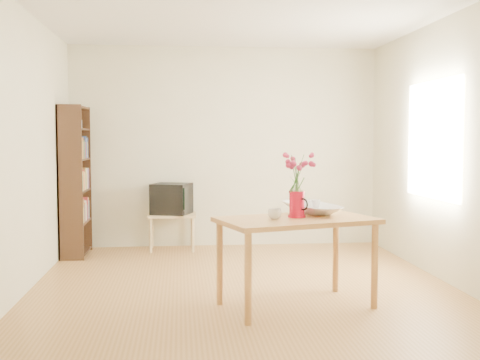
{
  "coord_description": "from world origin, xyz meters",
  "views": [
    {
      "loc": [
        -0.59,
        -5.62,
        1.42
      ],
      "look_at": [
        0.0,
        0.3,
        1.0
      ],
      "focal_mm": 45.0,
      "sensor_mm": 36.0,
      "label": 1
    }
  ],
  "objects": [
    {
      "name": "teacup_a",
      "position": [
        0.53,
        -0.39,
        0.94
      ],
      "size": [
        0.09,
        0.09,
        0.07
      ],
      "primitive_type": "imported",
      "rotation": [
        0.0,
        0.0,
        0.3
      ],
      "color": "white",
      "rests_on": "bowl"
    },
    {
      "name": "tv_stand",
      "position": [
        -0.7,
        1.97,
        0.39
      ],
      "size": [
        0.6,
        0.45,
        0.46
      ],
      "color": "tan",
      "rests_on": "ground"
    },
    {
      "name": "mug",
      "position": [
        0.18,
        -0.77,
        0.79
      ],
      "size": [
        0.15,
        0.15,
        0.09
      ],
      "primitive_type": "imported",
      "rotation": [
        0.0,
        0.0,
        3.81
      ],
      "color": "white",
      "rests_on": "table"
    },
    {
      "name": "bookshelf",
      "position": [
        -1.85,
        1.75,
        0.84
      ],
      "size": [
        0.28,
        0.7,
        1.8
      ],
      "color": "black",
      "rests_on": "ground"
    },
    {
      "name": "teacup_b",
      "position": [
        0.62,
        -0.37,
        0.94
      ],
      "size": [
        0.09,
        0.09,
        0.06
      ],
      "primitive_type": "imported",
      "rotation": [
        0.0,
        0.0,
        1.94
      ],
      "color": "white",
      "rests_on": "bowl"
    },
    {
      "name": "television",
      "position": [
        -0.7,
        1.98,
        0.66
      ],
      "size": [
        0.55,
        0.54,
        0.38
      ],
      "rotation": [
        0.0,
        0.0,
        -0.35
      ],
      "color": "black",
      "rests_on": "tv_stand"
    },
    {
      "name": "room",
      "position": [
        0.03,
        0.0,
        1.3
      ],
      "size": [
        4.5,
        4.5,
        4.5
      ],
      "color": "olive",
      "rests_on": "ground"
    },
    {
      "name": "table",
      "position": [
        0.37,
        -0.72,
        0.66
      ],
      "size": [
        1.42,
        1.06,
        0.75
      ],
      "rotation": [
        0.0,
        0.0,
        0.3
      ],
      "color": "#AB723A",
      "rests_on": "ground"
    },
    {
      "name": "pitcher",
      "position": [
        0.38,
        -0.67,
        0.85
      ],
      "size": [
        0.15,
        0.2,
        0.22
      ],
      "rotation": [
        0.0,
        0.0,
        0.57
      ],
      "color": "red",
      "rests_on": "table"
    },
    {
      "name": "bowl",
      "position": [
        0.57,
        -0.39,
        0.99
      ],
      "size": [
        0.62,
        0.62,
        0.48
      ],
      "primitive_type": "imported",
      "rotation": [
        0.0,
        0.0,
        0.26
      ],
      "color": "white",
      "rests_on": "table"
    },
    {
      "name": "flowers",
      "position": [
        0.38,
        -0.67,
        1.14
      ],
      "size": [
        0.26,
        0.26,
        0.36
      ],
      "primitive_type": null,
      "color": "#C82F5B",
      "rests_on": "pitcher"
    }
  ]
}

